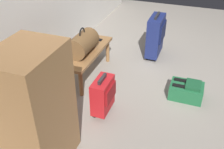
# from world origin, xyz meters

# --- Properties ---
(ground_plane) EXTENTS (6.60, 6.60, 0.00)m
(ground_plane) POSITION_xyz_m (0.00, 0.00, 0.00)
(ground_plane) COLOR gray
(bench) EXTENTS (1.00, 0.36, 0.37)m
(bench) POSITION_xyz_m (-0.17, 0.99, 0.31)
(bench) COLOR olive
(bench) RESTS_ON ground
(duffel_bag_brown) EXTENTS (0.44, 0.26, 0.34)m
(duffel_bag_brown) POSITION_xyz_m (-0.24, 0.99, 0.50)
(duffel_bag_brown) COLOR brown
(duffel_bag_brown) RESTS_ON bench
(cell_phone) EXTENTS (0.07, 0.14, 0.01)m
(cell_phone) POSITION_xyz_m (0.18, 0.98, 0.37)
(cell_phone) COLOR black
(cell_phone) RESTS_ON bench
(suitcase_upright_navy) EXTENTS (0.45, 0.21, 0.66)m
(suitcase_upright_navy) POSITION_xyz_m (0.67, 0.25, 0.34)
(suitcase_upright_navy) COLOR navy
(suitcase_upright_navy) RESTS_ON ground
(suitcase_small_red) EXTENTS (0.32, 0.19, 0.46)m
(suitcase_small_red) POSITION_xyz_m (-0.81, 0.49, 0.24)
(suitcase_small_red) COLOR red
(suitcase_small_red) RESTS_ON ground
(backpack_green) EXTENTS (0.28, 0.38, 0.21)m
(backpack_green) POSITION_xyz_m (-0.22, -0.33, 0.09)
(backpack_green) COLOR #1E6038
(backpack_green) RESTS_ON ground
(side_cabinet) EXTENTS (0.56, 0.44, 1.10)m
(side_cabinet) POSITION_xyz_m (-1.58, 0.76, 0.55)
(side_cabinet) COLOR olive
(side_cabinet) RESTS_ON ground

